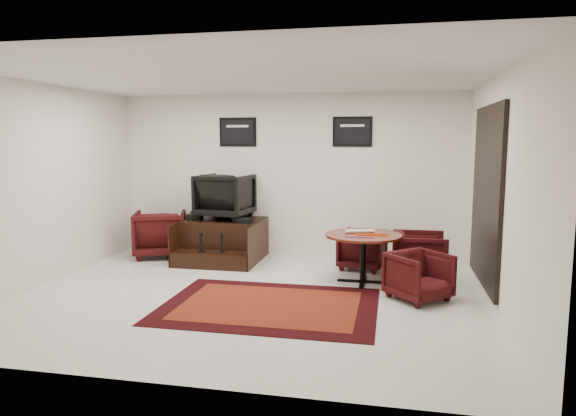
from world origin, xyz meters
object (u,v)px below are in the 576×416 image
object	(u,v)px
meeting_table	(363,240)
table_chair_window	(419,254)
table_chair_back	(363,247)
shine_chair	(225,194)
armchair_side	(160,231)
shine_podium	(223,241)
table_chair_corner	(419,274)

from	to	relation	value
meeting_table	table_chair_window	world-z (taller)	table_chair_window
meeting_table	table_chair_back	distance (m)	0.85
shine_chair	table_chair_back	bearing A→B (deg)	178.80
meeting_table	armchair_side	bearing A→B (deg)	164.51
table_chair_back	shine_podium	bearing A→B (deg)	6.80
meeting_table	table_chair_corner	xyz separation A→B (m)	(0.74, -0.66, -0.28)
table_chair_back	table_chair_corner	xyz separation A→B (m)	(0.79, -1.46, -0.01)
shine_podium	table_chair_back	xyz separation A→B (m)	(2.35, -0.19, 0.03)
shine_podium	meeting_table	size ratio (longest dim) A/B	1.26
shine_podium	shine_chair	size ratio (longest dim) A/B	1.56
meeting_table	table_chair_back	world-z (taller)	meeting_table
shine_podium	table_chair_corner	xyz separation A→B (m)	(3.15, -1.65, 0.03)
shine_chair	armchair_side	xyz separation A→B (m)	(-1.15, -0.14, -0.66)
table_chair_window	shine_podium	bearing A→B (deg)	77.82
meeting_table	table_chair_corner	size ratio (longest dim) A/B	1.59
shine_chair	table_chair_window	bearing A→B (deg)	172.75
table_chair_back	table_chair_window	distance (m)	0.96
shine_podium	armchair_side	bearing A→B (deg)	-179.80
armchair_side	table_chair_window	xyz separation A→B (m)	(4.34, -0.65, -0.06)
armchair_side	table_chair_window	world-z (taller)	armchair_side
armchair_side	table_chair_back	xyz separation A→B (m)	(3.50, -0.18, -0.10)
armchair_side	table_chair_corner	world-z (taller)	armchair_side
table_chair_window	table_chair_back	bearing A→B (deg)	60.41
armchair_side	shine_chair	bearing A→B (deg)	166.79
armchair_side	meeting_table	xyz separation A→B (m)	(3.55, -0.98, 0.17)
table_chair_back	table_chair_corner	bearing A→B (deg)	129.84
shine_podium	table_chair_window	size ratio (longest dim) A/B	1.76
shine_chair	meeting_table	size ratio (longest dim) A/B	0.80
meeting_table	shine_podium	bearing A→B (deg)	157.66
shine_podium	table_chair_corner	size ratio (longest dim) A/B	2.00
shine_chair	meeting_table	bearing A→B (deg)	161.54
shine_chair	armchair_side	distance (m)	1.33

